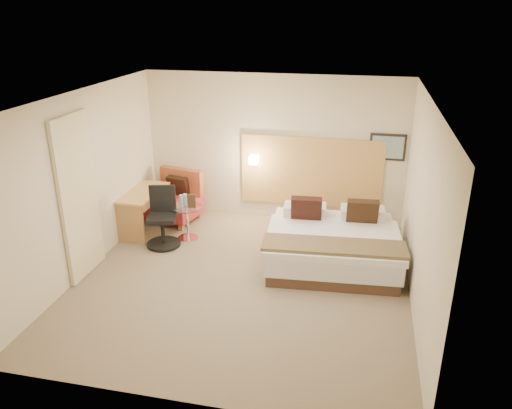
% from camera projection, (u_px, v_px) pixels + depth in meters
% --- Properties ---
extents(floor, '(4.80, 5.00, 0.02)m').
position_uv_depth(floor, '(242.00, 281.00, 7.41)').
color(floor, '#776650').
rests_on(floor, ground).
extents(ceiling, '(4.80, 5.00, 0.02)m').
position_uv_depth(ceiling, '(240.00, 97.00, 6.40)').
color(ceiling, white).
rests_on(ceiling, floor).
extents(wall_back, '(4.80, 0.02, 2.70)m').
position_uv_depth(wall_back, '(274.00, 148.00, 9.18)').
color(wall_back, beige).
rests_on(wall_back, floor).
extents(wall_front, '(4.80, 0.02, 2.70)m').
position_uv_depth(wall_front, '(177.00, 290.00, 4.63)').
color(wall_front, beige).
rests_on(wall_front, floor).
extents(wall_left, '(0.02, 5.00, 2.70)m').
position_uv_depth(wall_left, '(84.00, 183.00, 7.38)').
color(wall_left, beige).
rests_on(wall_left, floor).
extents(wall_right, '(0.02, 5.00, 2.70)m').
position_uv_depth(wall_right, '(423.00, 210.00, 6.43)').
color(wall_right, beige).
rests_on(wall_right, floor).
extents(headboard_panel, '(2.60, 0.04, 1.30)m').
position_uv_depth(headboard_panel, '(311.00, 172.00, 9.15)').
color(headboard_panel, '#BE8A4A').
rests_on(headboard_panel, wall_back).
extents(art_frame, '(0.62, 0.03, 0.47)m').
position_uv_depth(art_frame, '(388.00, 147.00, 8.70)').
color(art_frame, black).
rests_on(art_frame, wall_back).
extents(art_canvas, '(0.54, 0.01, 0.39)m').
position_uv_depth(art_canvas, '(388.00, 147.00, 8.68)').
color(art_canvas, gray).
rests_on(art_canvas, wall_back).
extents(lamp_arm, '(0.02, 0.12, 0.02)m').
position_uv_depth(lamp_arm, '(254.00, 159.00, 9.24)').
color(lamp_arm, silver).
rests_on(lamp_arm, wall_back).
extents(lamp_shade, '(0.15, 0.15, 0.15)m').
position_uv_depth(lamp_shade, '(254.00, 160.00, 9.19)').
color(lamp_shade, '#F3E2BD').
rests_on(lamp_shade, wall_back).
extents(curtain, '(0.06, 0.90, 2.42)m').
position_uv_depth(curtain, '(79.00, 198.00, 7.19)').
color(curtain, beige).
rests_on(curtain, wall_left).
extents(bottle_a, '(0.08, 0.08, 0.21)m').
position_uv_depth(bottle_a, '(181.00, 201.00, 8.49)').
color(bottle_a, '#82B6C9').
rests_on(bottle_a, side_table).
extents(bottle_b, '(0.08, 0.08, 0.21)m').
position_uv_depth(bottle_b, '(185.00, 200.00, 8.53)').
color(bottle_b, '#9AD1EE').
rests_on(bottle_b, side_table).
extents(menu_folder, '(0.15, 0.08, 0.24)m').
position_uv_depth(menu_folder, '(192.00, 201.00, 8.46)').
color(menu_folder, '#3E2819').
rests_on(menu_folder, side_table).
extents(bed, '(2.15, 2.11, 0.99)m').
position_uv_depth(bed, '(333.00, 242.00, 7.87)').
color(bed, '#483024').
rests_on(bed, floor).
extents(lounge_chair, '(1.03, 0.94, 0.93)m').
position_uv_depth(lounge_chair, '(176.00, 201.00, 9.40)').
color(lounge_chair, '#A17D4C').
rests_on(lounge_chair, floor).
extents(side_table, '(0.64, 0.64, 0.60)m').
position_uv_depth(side_table, '(187.00, 221.00, 8.62)').
color(side_table, silver).
rests_on(side_table, floor).
extents(desk, '(0.57, 1.20, 0.74)m').
position_uv_depth(desk, '(145.00, 200.00, 8.85)').
color(desk, tan).
rests_on(desk, floor).
extents(desk_chair, '(0.69, 0.69, 1.01)m').
position_uv_depth(desk_chair, '(163.00, 222.00, 8.38)').
color(desk_chair, black).
rests_on(desk_chair, floor).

